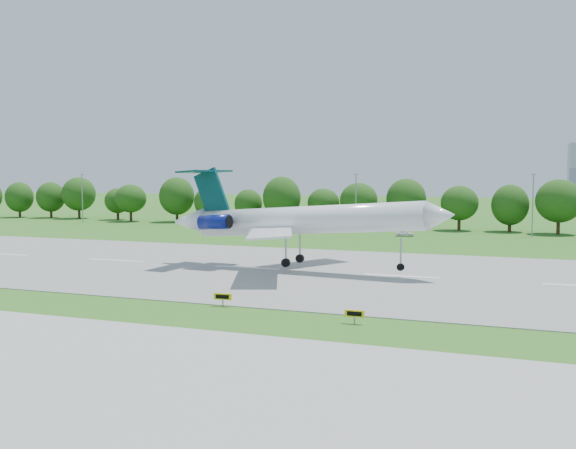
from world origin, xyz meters
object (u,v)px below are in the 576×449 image
object	(u,v)px
airliner	(294,219)
taxi_sign_left	(355,314)
service_vehicle_a	(355,227)
service_vehicle_b	(405,233)

from	to	relation	value
airliner	taxi_sign_left	bearing A→B (deg)	-56.18
airliner	service_vehicle_a	xyz separation A→B (m)	(-7.11, 59.38, -5.86)
airliner	service_vehicle_a	bearing A→B (deg)	101.19
taxi_sign_left	service_vehicle_a	bearing A→B (deg)	102.40
airliner	taxi_sign_left	world-z (taller)	airliner
taxi_sign_left	service_vehicle_b	size ratio (longest dim) A/B	0.45
taxi_sign_left	service_vehicle_b	xyz separation A→B (m)	(-9.02, 74.81, -0.23)
airliner	service_vehicle_b	world-z (taller)	airliner
service_vehicle_a	service_vehicle_b	size ratio (longest dim) A/B	1.06
airliner	service_vehicle_b	xyz separation A→B (m)	(5.31, 49.43, -5.88)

